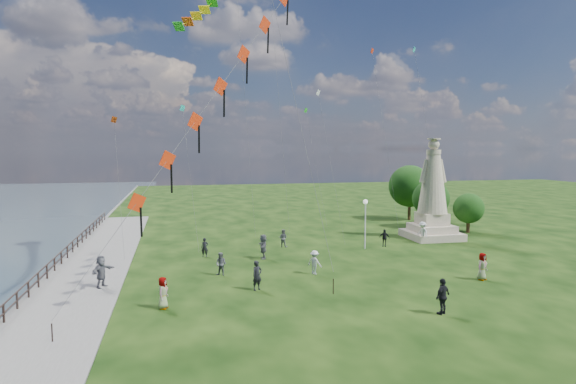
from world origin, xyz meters
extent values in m
cube|color=slate|center=(-16.50, 10.00, -0.20)|extent=(0.30, 160.00, 0.60)
cube|color=slate|center=(-14.00, 8.00, 0.05)|extent=(5.00, 60.00, 0.10)
cylinder|color=black|center=(-16.30, 2.00, 0.50)|extent=(0.11, 0.11, 1.00)
cylinder|color=black|center=(-16.30, 4.00, 0.50)|extent=(0.11, 0.11, 1.00)
cylinder|color=black|center=(-16.30, 6.00, 0.50)|extent=(0.11, 0.11, 1.00)
cylinder|color=black|center=(-16.30, 8.00, 0.50)|extent=(0.11, 0.11, 1.00)
cylinder|color=black|center=(-16.30, 10.00, 0.50)|extent=(0.11, 0.11, 1.00)
cylinder|color=black|center=(-16.30, 12.00, 0.50)|extent=(0.11, 0.11, 1.00)
cylinder|color=black|center=(-16.30, 14.00, 0.50)|extent=(0.11, 0.11, 1.00)
cylinder|color=black|center=(-16.30, 16.00, 0.50)|extent=(0.11, 0.11, 1.00)
cylinder|color=black|center=(-16.30, 18.00, 0.50)|extent=(0.11, 0.11, 1.00)
cylinder|color=black|center=(-16.30, 20.00, 0.50)|extent=(0.11, 0.11, 1.00)
cylinder|color=black|center=(-16.30, 22.00, 0.50)|extent=(0.11, 0.11, 1.00)
cylinder|color=black|center=(-16.30, 24.00, 0.50)|extent=(0.11, 0.11, 1.00)
cylinder|color=black|center=(-16.30, 26.00, 0.50)|extent=(0.11, 0.11, 1.00)
cylinder|color=black|center=(-16.30, 28.00, 0.50)|extent=(0.11, 0.11, 1.00)
cylinder|color=black|center=(-16.30, 30.00, 0.50)|extent=(0.11, 0.11, 1.00)
cylinder|color=black|center=(-16.30, 32.00, 0.50)|extent=(0.11, 0.11, 1.00)
cylinder|color=black|center=(-16.30, 34.00, 0.50)|extent=(0.11, 0.11, 1.00)
cylinder|color=black|center=(-16.30, 36.00, 0.50)|extent=(0.11, 0.11, 1.00)
cube|color=black|center=(-16.30, 10.00, 0.98)|extent=(0.06, 52.00, 0.06)
cube|color=black|center=(-16.30, 10.00, 0.55)|extent=(0.06, 52.00, 0.06)
cube|color=tan|center=(15.01, 17.41, 0.33)|extent=(4.67, 4.67, 0.65)
cube|color=tan|center=(15.01, 17.41, 0.98)|extent=(3.56, 3.56, 0.65)
cube|color=tan|center=(15.01, 17.41, 1.85)|extent=(2.45, 2.45, 1.09)
cylinder|color=tan|center=(15.01, 17.41, 8.05)|extent=(1.33, 1.33, 0.44)
sphere|color=tan|center=(15.01, 17.41, 8.73)|extent=(1.00, 1.00, 1.00)
cylinder|color=tan|center=(15.01, 17.41, 9.25)|extent=(1.20, 1.20, 0.11)
cylinder|color=silver|center=(7.13, 14.41, 1.92)|extent=(0.12, 0.12, 3.84)
sphere|color=white|center=(7.13, 14.41, 3.96)|extent=(0.38, 0.38, 0.38)
cylinder|color=#382314|center=(17.95, 22.79, 0.96)|extent=(0.36, 0.36, 1.92)
sphere|color=#12370F|center=(17.95, 22.79, 3.12)|extent=(3.85, 3.85, 3.85)
cylinder|color=#382314|center=(20.19, 19.39, 0.75)|extent=(0.36, 0.36, 1.51)
sphere|color=#12370F|center=(20.19, 19.39, 2.45)|extent=(3.01, 3.01, 3.01)
cylinder|color=#382314|center=(18.57, 28.71, 1.23)|extent=(0.36, 0.36, 2.45)
sphere|color=#12370F|center=(18.57, 28.71, 3.99)|extent=(4.91, 4.91, 4.91)
imported|color=black|center=(-3.63, 4.80, 0.88)|extent=(0.76, 0.67, 1.76)
imported|color=#595960|center=(-5.40, 8.55, 0.77)|extent=(0.88, 0.81, 1.54)
imported|color=silver|center=(0.71, 7.51, 0.80)|extent=(1.08, 1.13, 1.60)
imported|color=black|center=(4.78, -1.49, 0.93)|extent=(1.22, 0.99, 1.85)
imported|color=#595960|center=(10.69, 3.68, 0.87)|extent=(1.00, 0.84, 1.75)
imported|color=#595960|center=(-12.63, 7.17, 0.96)|extent=(1.63, 1.91, 1.92)
imported|color=black|center=(-6.11, 14.40, 0.74)|extent=(0.59, 0.43, 1.47)
imported|color=#595960|center=(0.62, 16.70, 0.76)|extent=(0.87, 0.77, 1.53)
imported|color=silver|center=(12.97, 15.41, 0.97)|extent=(0.86, 1.34, 1.93)
imported|color=black|center=(9.13, 14.98, 0.74)|extent=(0.98, 0.79, 1.48)
imported|color=#595960|center=(-8.98, 2.65, 0.84)|extent=(0.75, 0.94, 1.68)
imported|color=#595960|center=(-1.82, 12.77, 0.94)|extent=(0.87, 1.79, 1.87)
cylinder|color=black|center=(-13.50, -1.00, 0.45)|extent=(0.06, 0.06, 0.90)
cube|color=red|center=(-10.07, 1.52, 5.73)|extent=(0.87, 0.64, 1.03)
cube|color=black|center=(-9.89, 1.42, 4.78)|extent=(0.10, 0.28, 1.48)
cube|color=red|center=(-8.60, 2.60, 7.76)|extent=(0.87, 0.64, 1.03)
cube|color=black|center=(-8.42, 2.50, 6.81)|extent=(0.10, 0.28, 1.48)
cube|color=red|center=(-7.12, 3.68, 9.79)|extent=(0.87, 0.64, 1.03)
cube|color=black|center=(-6.94, 3.58, 8.84)|extent=(0.10, 0.28, 1.48)
cube|color=red|center=(-5.65, 4.76, 11.82)|extent=(0.87, 0.64, 1.03)
cube|color=black|center=(-5.47, 4.66, 10.87)|extent=(0.10, 0.28, 1.48)
cube|color=red|center=(-4.18, 5.84, 13.85)|extent=(0.87, 0.64, 1.03)
cube|color=black|center=(-4.00, 5.74, 12.90)|extent=(0.10, 0.28, 1.48)
cube|color=red|center=(-2.71, 6.92, 15.88)|extent=(0.87, 0.64, 1.03)
cube|color=black|center=(-2.53, 6.82, 14.93)|extent=(0.10, 0.28, 1.48)
cube|color=black|center=(-1.06, 7.90, 16.96)|extent=(0.10, 0.28, 1.48)
cylinder|color=black|center=(0.50, 3.00, 0.45)|extent=(0.06, 0.06, 0.90)
cube|color=green|center=(-6.19, 2.98, 15.82)|extent=(0.67, 0.69, 0.26)
cube|color=yellow|center=(-6.62, 2.46, 15.30)|extent=(0.65, 0.69, 0.28)
cube|color=yellow|center=(-7.06, 1.93, 14.83)|extent=(0.64, 0.68, 0.29)
cube|color=#E5460E|center=(-7.49, 1.41, 14.41)|extent=(0.62, 0.67, 0.30)
cube|color=green|center=(-7.92, 0.90, 14.04)|extent=(0.60, 0.66, 0.31)
cube|color=#1DAFA5|center=(-7.49, 20.85, 11.90)|extent=(0.51, 0.39, 0.57)
cylinder|color=#595959|center=(-6.99, 18.35, 5.98)|extent=(1.02, 5.02, 11.86)
cube|color=silver|center=(5.04, 21.25, 13.62)|extent=(0.51, 0.39, 0.57)
cylinder|color=#595959|center=(5.54, 18.75, 6.83)|extent=(1.02, 5.02, 13.57)
cube|color=red|center=(11.70, 24.28, 18.35)|extent=(0.51, 0.39, 0.57)
cylinder|color=#595959|center=(12.20, 21.78, 9.20)|extent=(1.02, 5.02, 18.30)
cylinder|color=#595959|center=(-1.42, 24.27, 12.54)|extent=(1.02, 5.02, 24.98)
cube|color=green|center=(6.16, 29.69, 12.63)|extent=(0.51, 0.39, 0.57)
cylinder|color=#595959|center=(6.66, 27.19, 6.34)|extent=(1.02, 5.02, 12.59)
cube|color=#E5460E|center=(-13.03, 19.41, 10.74)|extent=(0.51, 0.39, 0.57)
cylinder|color=#595959|center=(-12.53, 16.91, 5.40)|extent=(1.02, 5.02, 10.70)
cylinder|color=#595959|center=(2.14, 25.25, 12.92)|extent=(1.02, 5.02, 25.74)
cube|color=#1DAFA5|center=(16.05, 23.62, 18.56)|extent=(0.51, 0.39, 0.57)
cylinder|color=#595959|center=(16.55, 21.12, 9.31)|extent=(1.02, 5.02, 18.52)
camera|label=1|loc=(-8.24, -22.72, 8.33)|focal=30.00mm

